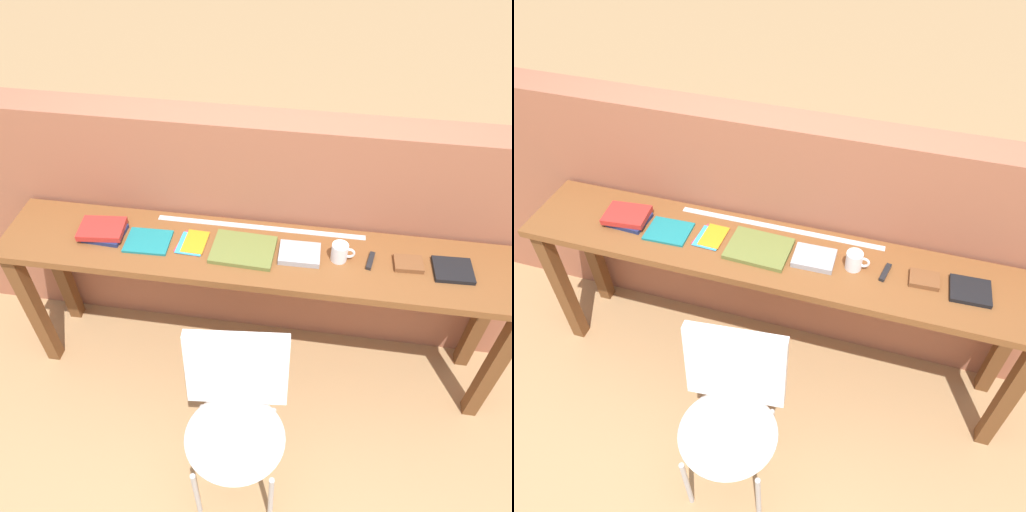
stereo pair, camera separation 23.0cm
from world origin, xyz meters
TOP-DOWN VIEW (x-y plane):
  - ground_plane at (0.00, 0.00)m, footprint 40.00×40.00m
  - brick_wall_back at (0.00, 0.64)m, footprint 6.00×0.20m
  - sideboard at (0.00, 0.30)m, footprint 2.50×0.44m
  - chair_white_moulded at (0.00, -0.35)m, footprint 0.48×0.49m
  - book_stack_leftmost at (-0.76, 0.31)m, footprint 0.23×0.18m
  - magazine_cycling at (-0.53, 0.29)m, footprint 0.22×0.18m
  - pamphlet_pile_colourful at (-0.32, 0.31)m, footprint 0.15×0.17m
  - book_open_centre at (-0.07, 0.29)m, footprint 0.30×0.23m
  - book_grey_hardcover at (0.20, 0.30)m, footprint 0.19×0.15m
  - mug at (0.38, 0.31)m, footprint 0.11×0.08m
  - multitool_folded at (0.52, 0.31)m, footprint 0.05×0.11m
  - leather_journal_brown at (0.70, 0.31)m, footprint 0.13×0.11m
  - book_repair_rightmost at (0.89, 0.30)m, footprint 0.18×0.16m
  - ruler_metal_back_edge at (-0.01, 0.47)m, footprint 1.03×0.03m

SIDE VIEW (x-z plane):
  - ground_plane at x=0.00m, z-range 0.00..0.00m
  - chair_white_moulded at x=0.00m, z-range 0.08..0.97m
  - brick_wall_back at x=0.00m, z-range 0.00..1.39m
  - sideboard at x=0.00m, z-range 0.30..1.18m
  - ruler_metal_back_edge at x=-0.01m, z-range 0.88..0.88m
  - pamphlet_pile_colourful at x=-0.32m, z-range 0.88..0.89m
  - magazine_cycling at x=-0.53m, z-range 0.88..0.89m
  - multitool_folded at x=0.52m, z-range 0.88..0.90m
  - book_repair_rightmost at x=0.89m, z-range 0.88..0.90m
  - book_open_centre at x=-0.07m, z-range 0.88..0.90m
  - leather_journal_brown at x=0.70m, z-range 0.88..0.90m
  - book_grey_hardcover at x=0.20m, z-range 0.88..0.91m
  - book_stack_leftmost at x=-0.76m, z-range 0.88..0.93m
  - mug at x=0.38m, z-range 0.88..0.97m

